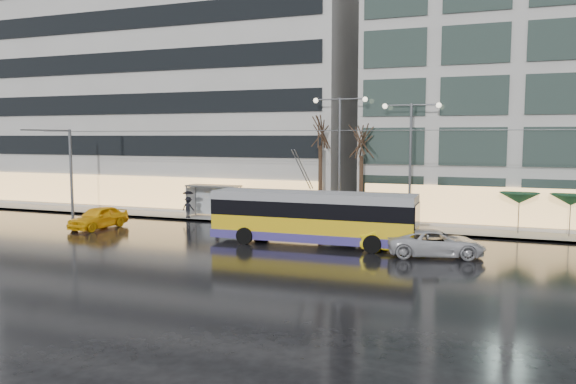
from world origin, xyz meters
The scene contains 19 objects.
ground centered at (0.00, 0.00, 0.00)m, with size 140.00×140.00×0.00m, color black.
sidewalk centered at (2.00, 14.00, 0.07)m, with size 80.00×10.00×0.15m, color gray.
kerb centered at (2.00, 9.05, 0.07)m, with size 80.00×0.10×0.15m, color slate.
building_left centered at (-16.00, 19.00, 11.15)m, with size 34.00×14.00×22.00m, color #A5A29D.
trolleybus centered at (2.41, 3.38, 1.54)m, with size 12.32×4.86×5.69m.
catenary centered at (1.00, 7.94, 4.25)m, with size 42.24×5.12×7.00m.
bus_shelter centered at (-8.38, 10.69, 1.96)m, with size 4.20×1.60×2.51m.
street_lamp_near centered at (2.00, 10.80, 5.99)m, with size 3.96×0.36×9.03m.
street_lamp_far centered at (7.00, 10.80, 5.71)m, with size 3.96×0.36×8.53m.
tree_a centered at (0.50, 11.00, 7.09)m, with size 3.20×3.20×8.40m.
tree_b centered at (3.50, 11.20, 6.40)m, with size 3.20×3.20×7.70m.
parasol_a centered at (14.00, 11.00, 2.45)m, with size 2.50×2.50×2.65m.
parasol_b centered at (17.00, 11.00, 2.45)m, with size 2.50×2.50×2.65m.
taxi_a centered at (-13.46, 3.67, 0.78)m, with size 1.84×4.58×1.56m, color #FFB90D.
taxi_b centered at (7.56, 3.09, 0.69)m, with size 1.46×4.19×1.38m, color yellow.
sedan_silver centered at (9.66, 2.61, 0.72)m, with size 2.38×5.16×1.43m, color #B4B4B9.
pedestrian_a centered at (-7.35, 9.83, 1.60)m, with size 1.13×1.15×2.19m.
pedestrian_b centered at (-3.87, 10.81, 1.10)m, with size 1.08×0.95×1.89m.
pedestrian_c centered at (-9.69, 9.49, 1.26)m, with size 1.09×0.88×2.11m.
Camera 1 is at (12.66, -28.04, 6.45)m, focal length 35.00 mm.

